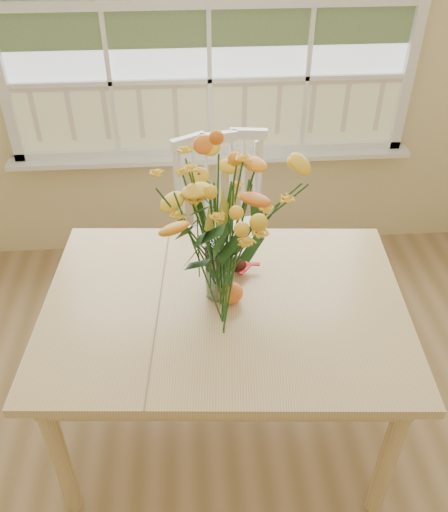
{
  "coord_description": "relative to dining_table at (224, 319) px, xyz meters",
  "views": [
    {
      "loc": [
        -0.14,
        -0.76,
        2.23
      ],
      "look_at": [
        -0.02,
        0.83,
        0.99
      ],
      "focal_mm": 38.0,
      "sensor_mm": 36.0,
      "label": 1
    }
  ],
  "objects": [
    {
      "name": "window",
      "position": [
        0.02,
        1.4,
        0.86
      ],
      "size": [
        2.42,
        0.12,
        1.74
      ],
      "color": "silver",
      "rests_on": "wall_back"
    },
    {
      "name": "pumpkin",
      "position": [
        0.02,
        0.01,
        0.13
      ],
      "size": [
        0.1,
        0.1,
        0.08
      ],
      "primitive_type": "ellipsoid",
      "color": "orange",
      "rests_on": "dining_table"
    },
    {
      "name": "flower_vase",
      "position": [
        -0.02,
        0.06,
        0.44
      ],
      "size": [
        0.49,
        0.49,
        0.59
      ],
      "color": "white",
      "rests_on": "dining_table"
    },
    {
      "name": "dark_gourd",
      "position": [
        0.07,
        0.19,
        0.13
      ],
      "size": [
        0.13,
        0.09,
        0.07
      ],
      "color": "#38160F",
      "rests_on": "dining_table"
    },
    {
      "name": "windsor_chair",
      "position": [
        0.06,
        0.79,
        -0.09
      ],
      "size": [
        0.57,
        0.55,
        1.05
      ],
      "rotation": [
        0.0,
        0.0,
        0.2
      ],
      "color": "white",
      "rests_on": "floor"
    },
    {
      "name": "dining_table",
      "position": [
        0.0,
        0.0,
        0.0
      ],
      "size": [
        1.51,
        1.13,
        0.77
      ],
      "rotation": [
        0.0,
        0.0,
        -0.08
      ],
      "color": "tan",
      "rests_on": "floor"
    },
    {
      "name": "turkey_figurine",
      "position": [
        0.0,
        0.15,
        0.14
      ],
      "size": [
        0.11,
        0.08,
        0.12
      ],
      "rotation": [
        0.0,
        0.0,
        -0.17
      ],
      "color": "#CCB78C",
      "rests_on": "dining_table"
    },
    {
      "name": "wall_back",
      "position": [
        0.02,
        1.44,
        0.67
      ],
      "size": [
        4.0,
        0.02,
        2.7
      ],
      "primitive_type": "cube",
      "color": "beige",
      "rests_on": "floor"
    }
  ]
}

